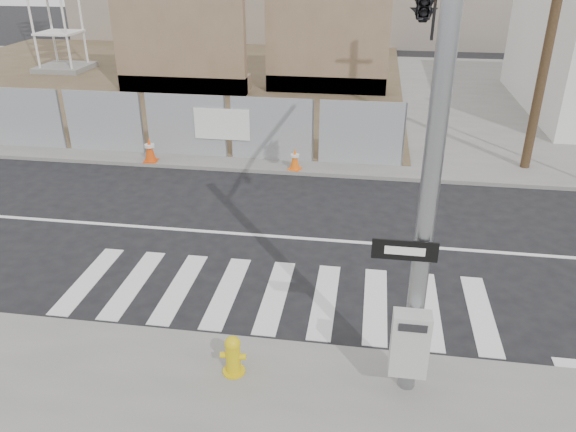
# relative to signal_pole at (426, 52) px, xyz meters

# --- Properties ---
(ground) EXTENTS (100.00, 100.00, 0.00)m
(ground) POSITION_rel_signal_pole_xyz_m (-2.49, 2.05, -4.78)
(ground) COLOR black
(ground) RESTS_ON ground
(sidewalk_far) EXTENTS (50.00, 20.00, 0.12)m
(sidewalk_far) POSITION_rel_signal_pole_xyz_m (-2.49, 16.05, -4.72)
(sidewalk_far) COLOR slate
(sidewalk_far) RESTS_ON ground
(signal_pole) EXTENTS (0.96, 5.87, 7.00)m
(signal_pole) POSITION_rel_signal_pole_xyz_m (0.00, 0.00, 0.00)
(signal_pole) COLOR gray
(signal_pole) RESTS_ON sidewalk_near
(chain_link_fence) EXTENTS (24.60, 0.04, 2.00)m
(chain_link_fence) POSITION_rel_signal_pole_xyz_m (-12.49, 7.05, -3.66)
(chain_link_fence) COLOR gray
(chain_link_fence) RESTS_ON sidewalk_far
(concrete_wall_left) EXTENTS (6.00, 1.30, 8.00)m
(concrete_wall_left) POSITION_rel_signal_pole_xyz_m (-9.49, 15.13, -1.40)
(concrete_wall_left) COLOR brown
(concrete_wall_left) RESTS_ON sidewalk_far
(concrete_wall_right) EXTENTS (5.50, 1.30, 8.00)m
(concrete_wall_right) POSITION_rel_signal_pole_xyz_m (-2.99, 16.13, -1.40)
(concrete_wall_right) COLOR brown
(concrete_wall_right) RESTS_ON sidewalk_far
(fire_hydrant) EXTENTS (0.44, 0.41, 0.70)m
(fire_hydrant) POSITION_rel_signal_pole_xyz_m (-2.75, -2.88, -4.31)
(fire_hydrant) COLOR gold
(fire_hydrant) RESTS_ON sidewalk_near
(traffic_cone_c) EXTENTS (0.46, 0.46, 0.80)m
(traffic_cone_c) POSITION_rel_signal_pole_xyz_m (-7.69, 6.27, -4.27)
(traffic_cone_c) COLOR #DA440B
(traffic_cone_c) RESTS_ON sidewalk_far
(traffic_cone_d) EXTENTS (0.43, 0.43, 0.69)m
(traffic_cone_d) POSITION_rel_signal_pole_xyz_m (-3.04, 6.27, -4.32)
(traffic_cone_d) COLOR #FC610D
(traffic_cone_d) RESTS_ON sidewalk_far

